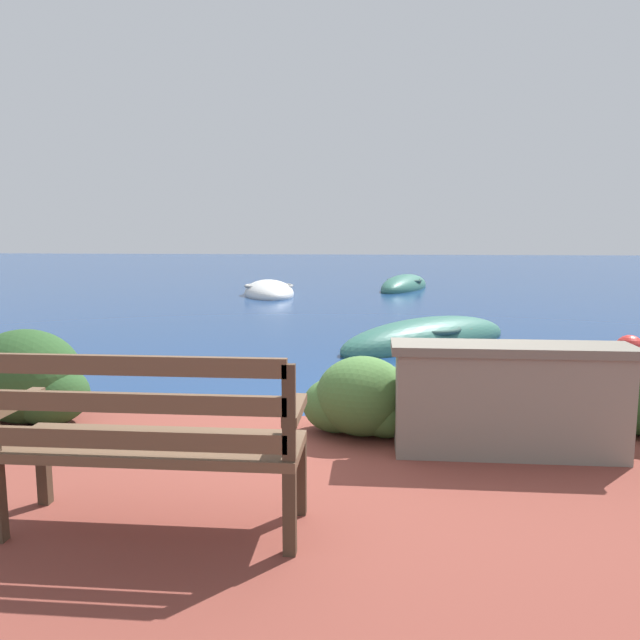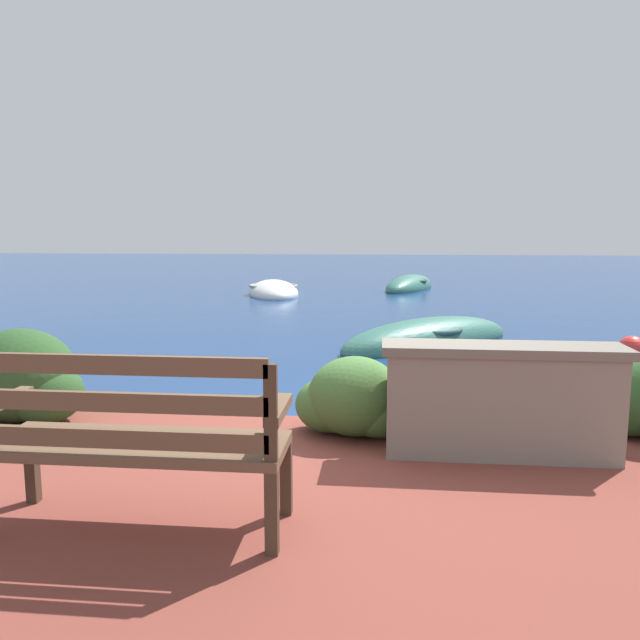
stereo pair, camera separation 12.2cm
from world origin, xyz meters
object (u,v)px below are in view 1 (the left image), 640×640
Objects in this scene: rowboat_far at (404,287)px; mooring_buoy at (629,349)px; rowboat_mid at (269,293)px; park_bench at (150,438)px; rowboat_nearest at (427,341)px.

rowboat_far is 7.63× the size of mooring_buoy.
park_bench is at bearing -7.20° from rowboat_mid.
park_bench reaches higher than rowboat_nearest.
park_bench reaches higher than rowboat_mid.
rowboat_far is at bearing 104.60° from rowboat_mid.
park_bench is 13.65m from rowboat_mid.
rowboat_far reaches higher than mooring_buoy.
mooring_buoy is (2.75, -0.49, 0.01)m from rowboat_nearest.
park_bench is 0.50× the size of rowboat_mid.
rowboat_nearest is 2.79m from mooring_buoy.
rowboat_far is at bearing 85.80° from park_bench.
rowboat_far is at bearing 47.49° from rowboat_nearest.
mooring_buoy is at bearing 55.41° from park_bench.
rowboat_mid is at bearing 75.17° from rowboat_nearest.
rowboat_nearest is 0.94× the size of rowboat_far.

